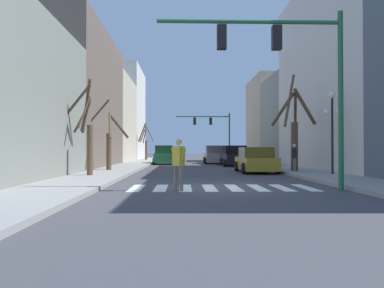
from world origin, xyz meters
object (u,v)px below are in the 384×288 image
street_lamp_right_corner (332,115)px  traffic_signal_far (213,126)px  street_tree_left_near (86,131)px  car_parked_right_near (164,156)px  pedestrian_waiting_at_curb (294,155)px  street_tree_left_far (294,130)px  car_parked_left_near (219,155)px  street_tree_right_mid (145,142)px  street_tree_right_far (109,141)px  car_at_intersection (214,155)px  car_parked_right_mid (256,161)px  car_parked_left_far (234,156)px  pedestrian_near_right_corner (179,160)px  traffic_signal_near (288,60)px

street_lamp_right_corner → traffic_signal_far: bearing=99.9°
street_tree_left_near → car_parked_right_near: bearing=79.8°
pedestrian_waiting_at_curb → street_tree_left_far: (0.27, 0.84, 1.53)m
car_parked_left_near → street_tree_right_mid: (-9.25, 0.93, 1.57)m
car_parked_left_near → street_tree_right_far: (-9.20, -22.94, 1.20)m
street_tree_left_near → street_tree_right_far: (0.21, 4.74, -0.42)m
street_lamp_right_corner → car_at_intersection: size_ratio=1.05×
car_parked_right_mid → street_tree_left_far: size_ratio=0.79×
car_parked_right_mid → car_parked_left_near: size_ratio=1.03×
car_parked_left_far → pedestrian_waiting_at_curb: car_parked_left_far is taller
car_parked_left_far → pedestrian_waiting_at_curb: size_ratio=2.95×
pedestrian_waiting_at_curb → street_tree_left_near: street_tree_left_near is taller
car_parked_right_near → pedestrian_near_right_corner: size_ratio=2.27×
car_parked_left_near → car_parked_left_far: car_parked_left_far is taller
pedestrian_waiting_at_curb → car_parked_left_far: bearing=14.5°
street_tree_right_mid → street_tree_left_near: street_tree_left_near is taller
car_parked_right_mid → car_at_intersection: (-1.30, 14.69, 0.11)m
car_parked_right_mid → pedestrian_near_right_corner: size_ratio=2.54×
car_parked_right_near → traffic_signal_far: bearing=-36.8°
traffic_signal_far → street_tree_left_near: size_ratio=1.30×
car_parked_left_near → pedestrian_near_right_corner: 34.02m
pedestrian_near_right_corner → traffic_signal_far: bearing=-45.4°
car_parked_left_far → street_tree_right_mid: street_tree_right_mid is taller
traffic_signal_near → car_parked_left_far: bearing=87.4°
pedestrian_near_right_corner → pedestrian_waiting_at_curb: size_ratio=1.13×
traffic_signal_far → pedestrian_near_right_corner: size_ratio=3.48×
car_parked_left_far → pedestrian_near_right_corner: bearing=166.5°
street_tree_left_far → street_tree_right_far: street_tree_left_far is taller
car_parked_left_near → pedestrian_near_right_corner: pedestrian_near_right_corner is taller
pedestrian_near_right_corner → street_tree_right_far: bearing=-15.6°
car_at_intersection → pedestrian_near_right_corner: size_ratio=2.26×
traffic_signal_far → street_tree_right_far: size_ratio=1.42×
traffic_signal_far → car_parked_left_far: size_ratio=1.33×
street_lamp_right_corner → car_parked_right_near: size_ratio=1.05×
traffic_signal_far → car_parked_right_near: traffic_signal_far is taller
pedestrian_near_right_corner → pedestrian_waiting_at_curb: bearing=-75.7°
car_parked_right_near → street_tree_left_near: (-3.11, -17.28, 1.52)m
car_at_intersection → street_tree_right_mid: (-7.94, 9.84, 1.47)m
street_tree_right_mid → car_parked_left_near: bearing=-5.8°
street_lamp_right_corner → car_at_intersection: street_lamp_right_corner is taller
traffic_signal_far → pedestrian_waiting_at_curb: 22.18m
street_tree_right_mid → pedestrian_near_right_corner: bearing=-82.5°
car_parked_right_mid → street_tree_left_near: 10.37m
car_at_intersection → street_lamp_right_corner: bearing=-165.9°
car_parked_right_mid → street_tree_left_far: street_tree_left_far is taller
traffic_signal_near → street_tree_right_mid: 35.73m
traffic_signal_near → car_parked_right_near: 24.24m
street_lamp_right_corner → street_tree_left_near: (-12.69, -0.42, -0.85)m
traffic_signal_near → street_tree_right_far: 13.86m
car_parked_left_near → street_tree_left_far: street_tree_left_far is taller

